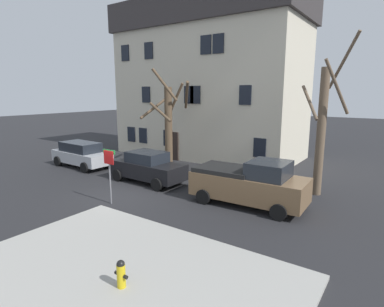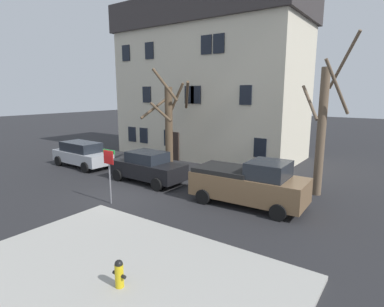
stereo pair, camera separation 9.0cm
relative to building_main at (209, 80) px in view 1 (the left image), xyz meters
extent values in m
plane|color=#262628|center=(1.97, -11.30, -5.94)|extent=(120.00, 120.00, 0.00)
cube|color=#A8A59E|center=(7.16, -17.29, -5.88)|extent=(9.34, 8.83, 0.12)
cube|color=beige|center=(0.00, 0.00, -1.14)|extent=(14.08, 6.51, 9.60)
cube|color=#383333|center=(0.00, 0.00, 4.71)|extent=(14.58, 7.01, 2.10)
cube|color=#2D231E|center=(-1.11, -3.30, -4.89)|extent=(1.10, 0.12, 2.10)
cube|color=black|center=(-5.37, -3.29, -4.34)|extent=(0.80, 0.08, 1.20)
cube|color=black|center=(-4.07, -3.29, -4.34)|extent=(0.80, 0.08, 1.20)
cube|color=black|center=(-1.53, -3.29, -4.34)|extent=(0.80, 0.08, 1.20)
cube|color=black|center=(5.76, -3.29, -4.34)|extent=(0.80, 0.08, 1.20)
cube|color=black|center=(-3.62, -3.29, -1.14)|extent=(0.80, 0.08, 1.20)
cube|color=black|center=(0.42, -3.29, -1.14)|extent=(0.80, 0.08, 1.20)
cube|color=black|center=(0.94, -3.29, -1.14)|extent=(0.80, 0.08, 1.20)
cube|color=black|center=(4.67, -3.29, -1.14)|extent=(0.80, 0.08, 1.20)
cube|color=black|center=(-5.71, -3.29, 2.06)|extent=(0.80, 0.08, 1.20)
cube|color=black|center=(-3.24, -3.29, 2.06)|extent=(0.80, 0.08, 1.20)
cube|color=black|center=(1.76, -3.29, 2.06)|extent=(0.80, 0.08, 1.20)
cube|color=black|center=(2.70, -3.29, 2.06)|extent=(0.80, 0.08, 1.20)
cylinder|color=brown|center=(0.43, -5.61, -3.30)|extent=(0.50, 0.50, 5.30)
cylinder|color=brown|center=(-0.81, -5.36, -1.90)|extent=(0.68, 2.60, 1.59)
cylinder|color=brown|center=(1.35, -4.87, -1.17)|extent=(1.67, 2.02, 1.76)
cylinder|color=brown|center=(0.73, -6.29, -0.54)|extent=(1.57, 0.82, 2.01)
cylinder|color=brown|center=(0.44, -6.40, -2.18)|extent=(1.68, 0.18, 1.20)
cylinder|color=brown|center=(0.47, -4.95, -1.53)|extent=(1.47, 0.26, 2.33)
cylinder|color=brown|center=(9.76, -5.57, -2.89)|extent=(0.41, 0.41, 6.10)
cylinder|color=brown|center=(9.26, -6.05, -1.44)|extent=(1.14, 1.17, 1.59)
cylinder|color=brown|center=(10.35, -4.92, 0.42)|extent=(1.48, 1.37, 2.49)
cylinder|color=brown|center=(10.36, -6.00, -0.76)|extent=(1.04, 1.40, 2.43)
cube|color=#B7BABF|center=(-4.71, -8.58, -5.25)|extent=(4.64, 1.91, 0.74)
cube|color=#1E232B|center=(-4.80, -8.57, -4.57)|extent=(2.90, 1.63, 0.62)
cylinder|color=black|center=(-3.12, -7.78, -5.60)|extent=(0.69, 0.25, 0.68)
cylinder|color=black|center=(-3.19, -9.50, -5.60)|extent=(0.69, 0.25, 0.68)
cylinder|color=black|center=(-6.23, -7.65, -5.60)|extent=(0.69, 0.25, 0.68)
cylinder|color=black|center=(-6.30, -9.37, -5.60)|extent=(0.69, 0.25, 0.68)
cube|color=black|center=(1.44, -8.76, -5.21)|extent=(4.56, 1.90, 0.84)
cube|color=#1E232B|center=(1.44, -8.76, -4.50)|extent=(2.12, 1.60, 0.58)
cylinder|color=black|center=(3.00, -7.95, -5.60)|extent=(0.69, 0.24, 0.68)
cylinder|color=black|center=(2.93, -9.69, -5.60)|extent=(0.69, 0.24, 0.68)
cylinder|color=black|center=(-0.06, -7.84, -5.60)|extent=(0.69, 0.24, 0.68)
cylinder|color=black|center=(-0.12, -9.58, -5.60)|extent=(0.69, 0.24, 0.68)
cube|color=brown|center=(7.58, -8.86, -5.09)|extent=(5.10, 2.18, 1.07)
cube|color=#1E232B|center=(8.49, -8.83, -4.21)|extent=(1.67, 1.83, 0.70)
cube|color=black|center=(6.48, -8.89, -4.46)|extent=(2.68, 2.03, 0.20)
cylinder|color=black|center=(9.26, -7.79, -5.60)|extent=(0.69, 0.24, 0.68)
cylinder|color=black|center=(9.33, -9.82, -5.60)|extent=(0.69, 0.24, 0.68)
cylinder|color=black|center=(5.84, -7.90, -5.60)|extent=(0.69, 0.24, 0.68)
cylinder|color=black|center=(5.90, -9.93, -5.60)|extent=(0.69, 0.24, 0.68)
cylinder|color=gold|center=(7.61, -16.41, -5.52)|extent=(0.22, 0.22, 0.61)
sphere|color=black|center=(7.61, -16.41, -5.19)|extent=(0.21, 0.21, 0.21)
cylinder|color=black|center=(7.45, -16.41, -5.49)|extent=(0.10, 0.09, 0.09)
cylinder|color=black|center=(7.77, -16.41, -5.49)|extent=(0.10, 0.09, 0.09)
cylinder|color=slate|center=(2.44, -12.27, -4.72)|extent=(0.07, 0.07, 2.44)
cube|color=red|center=(2.44, -12.29, -3.80)|extent=(0.60, 0.03, 0.60)
cube|color=#1E8C38|center=(2.44, -12.25, -3.55)|extent=(0.76, 0.02, 0.18)
torus|color=black|center=(-4.17, -6.77, -5.59)|extent=(0.71, 0.16, 0.71)
torus|color=black|center=(-5.19, -6.60, -5.59)|extent=(0.71, 0.16, 0.71)
cylinder|color=black|center=(-4.68, -6.68, -5.37)|extent=(0.99, 0.20, 0.19)
cylinder|color=black|center=(-4.88, -6.65, -5.14)|extent=(0.09, 0.05, 0.45)
camera|label=1|loc=(13.10, -21.19, -1.00)|focal=29.09mm
camera|label=2|loc=(13.17, -21.14, -1.00)|focal=29.09mm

